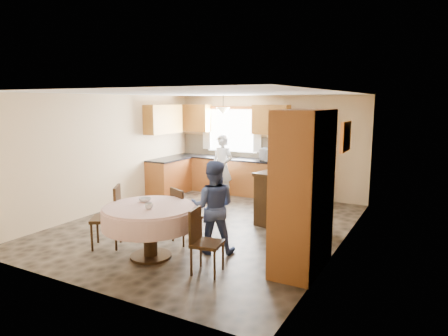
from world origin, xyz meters
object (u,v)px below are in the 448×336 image
oven_tower (308,158)px  chair_left (111,213)px  cupboard (303,191)px  person_sink (222,167)px  sideboard (290,204)px  chair_back (183,213)px  chair_right (202,238)px  person_dining (213,207)px  dining_table (150,217)px

oven_tower → chair_left: 4.83m
oven_tower → cupboard: 3.92m
chair_left → person_sink: size_ratio=0.64×
sideboard → chair_back: 2.04m
chair_right → person_dining: person_dining is taller
oven_tower → person_sink: bearing=-159.8°
chair_left → person_dining: bearing=78.4°
oven_tower → dining_table: size_ratio=1.50×
sideboard → person_dining: (-0.68, -1.66, 0.25)m
cupboard → chair_left: bearing=-168.0°
chair_back → oven_tower: bearing=-80.7°
chair_back → chair_right: bearing=161.3°
chair_left → chair_back: chair_left is taller
oven_tower → chair_left: (-1.92, -4.40, -0.50)m
chair_left → person_sink: bearing=147.1°
cupboard → chair_back: 2.16m
oven_tower → chair_back: 3.87m
cupboard → chair_back: (-2.07, 0.07, -0.61)m
chair_back → person_dining: person_dining is taller
sideboard → person_dining: person_dining is taller
dining_table → oven_tower: bearing=76.6°
sideboard → chair_right: bearing=-88.4°
oven_tower → sideboard: 2.25m
cupboard → chair_left: cupboard is taller
person_dining → chair_back: bearing=-33.5°
sideboard → oven_tower: bearing=110.1°
oven_tower → person_dining: oven_tower is taller
dining_table → person_dining: size_ratio=0.97×
dining_table → chair_right: 0.98m
sideboard → dining_table: (-1.39, -2.32, 0.15)m
oven_tower → chair_left: bearing=-113.6°
person_sink → person_dining: person_sink is taller
sideboard → person_sink: bearing=158.3°
cupboard → chair_left: (-2.99, -0.63, -0.56)m
oven_tower → person_dining: size_ratio=1.45×
chair_left → sideboard: bearing=102.7°
person_dining → person_sink: bearing=-87.6°
oven_tower → cupboard: (1.07, -3.77, 0.06)m
sideboard → dining_table: 2.71m
dining_table → chair_back: chair_back is taller
cupboard → dining_table: (-2.14, -0.70, -0.49)m
cupboard → person_sink: (-2.97, 3.07, -0.34)m
sideboard → chair_right: size_ratio=1.48×
person_dining → sideboard: bearing=-136.2°
chair_right → person_sink: person_sink is taller
cupboard → chair_right: 1.53m
person_dining → chair_left: bearing=-3.2°
chair_back → person_dining: bearing=-164.9°
chair_right → person_dining: (-0.26, 0.74, 0.23)m
oven_tower → sideboard: (0.33, -2.15, -0.58)m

